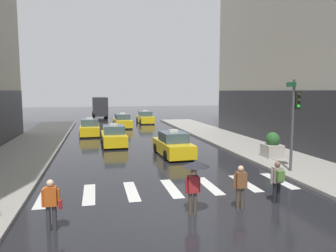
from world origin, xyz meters
The scene contains 14 objects.
ground_plane centered at (0.00, 0.00, 0.00)m, with size 160.00×160.00×0.00m, color black.
crosswalk_markings centered at (0.00, 3.00, 0.00)m, with size 11.30×2.80×0.01m.
traffic_light_pole centered at (6.86, 4.08, 3.26)m, with size 0.44×0.84×4.80m.
taxi_lead centered at (1.79, 9.98, 0.72)m, with size 2.11×4.62×1.80m.
taxi_second centered at (-1.89, 15.06, 0.72)m, with size 2.00×4.57×1.80m.
taxi_third centered at (-3.86, 21.41, 0.72)m, with size 1.97×4.56×1.80m.
taxi_fourth centered at (-0.17, 27.48, 0.72)m, with size 2.09×4.61×1.80m.
taxi_fifth centered at (3.27, 31.99, 0.72)m, with size 2.03×4.59×1.80m.
box_truck centered at (-2.62, 42.30, 1.85)m, with size 2.52×7.62×3.35m.
pedestrian_with_umbrella centered at (0.09, -0.16, 1.52)m, with size 0.96×0.96×1.94m.
pedestrian_with_backpack centered at (3.57, 0.24, 0.97)m, with size 0.55×0.43×1.65m.
pedestrian_with_handbag centered at (-4.65, -0.40, 0.93)m, with size 0.60×0.24×1.65m.
pedestrian_plain_coat centered at (1.88, -0.03, 0.94)m, with size 0.55×0.24×1.65m.
planter_near_corner centered at (7.73, 7.50, 0.87)m, with size 1.10×1.10×1.60m.
Camera 1 is at (-3.23, -10.44, 4.36)m, focal length 33.77 mm.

